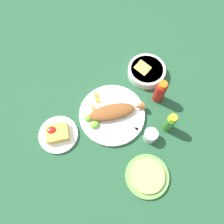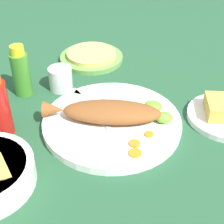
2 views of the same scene
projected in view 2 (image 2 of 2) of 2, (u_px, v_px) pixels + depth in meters
ground_plane at (112, 125)px, 0.78m from camera, size 4.00×4.00×0.00m
main_plate at (112, 122)px, 0.77m from camera, size 0.31×0.31×0.02m
fried_fish at (107, 112)px, 0.76m from camera, size 0.26×0.08×0.04m
fork_near at (87, 105)px, 0.81m from camera, size 0.12×0.16×0.00m
fork_far at (104, 98)px, 0.83m from camera, size 0.18×0.07×0.00m
carrot_slice_near at (135, 153)px, 0.68m from camera, size 0.03×0.03×0.00m
carrot_slice_mid at (135, 143)px, 0.70m from camera, size 0.02×0.02×0.00m
carrot_slice_far at (149, 134)px, 0.72m from camera, size 0.02×0.02×0.00m
lime_wedge_main at (164, 117)px, 0.76m from camera, size 0.04×0.03×0.02m
lime_wedge_side at (153, 106)px, 0.79m from camera, size 0.04×0.04×0.02m
hot_sauce_bottle_green at (21, 72)px, 0.85m from camera, size 0.04×0.04×0.13m
salt_cup at (61, 80)px, 0.89m from camera, size 0.06×0.06×0.06m
tortilla_plate at (91, 58)px, 1.03m from camera, size 0.19×0.19×0.01m
tortilla_stack at (91, 54)px, 1.02m from camera, size 0.15×0.15×0.01m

